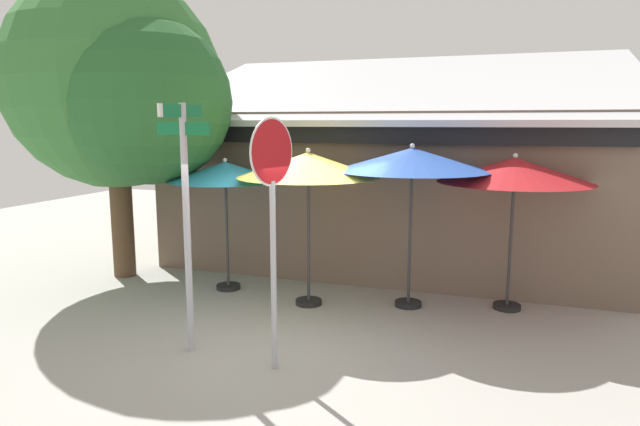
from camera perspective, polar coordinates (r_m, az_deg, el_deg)
ground_plane at (r=8.19m, az=-4.03°, el=-12.71°), size 28.00×28.00×0.10m
cafe_building at (r=12.31m, az=7.68°, el=3.12°), size 9.59×5.25×4.66m
street_sign_post at (r=7.29m, az=-13.68°, el=0.71°), size 0.79×0.85×3.27m
stop_sign at (r=6.55m, az=-4.93°, el=1.80°), size 0.20×0.79×3.09m
patio_umbrella_teal_left at (r=9.97m, az=-9.76°, el=4.11°), size 2.04×2.04×2.41m
patio_umbrella_mustard_center at (r=8.94m, az=-1.23°, el=4.88°), size 2.32×2.32×2.62m
patio_umbrella_royal_blue_right at (r=8.96m, az=9.48°, el=5.37°), size 2.49×2.49×2.69m
patio_umbrella_crimson_far_right at (r=9.24m, az=19.46°, el=4.09°), size 2.41×2.41×2.55m
shade_tree at (r=11.10m, az=-19.67°, el=12.11°), size 4.59×4.03×5.80m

